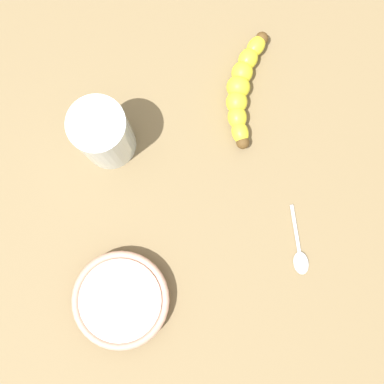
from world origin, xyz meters
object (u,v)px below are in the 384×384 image
object	(u,v)px
ceramic_bowl	(118,301)
banana	(240,89)
teaspoon	(298,260)
smoothie_glass	(101,136)

from	to	relation	value
ceramic_bowl	banana	bearing A→B (deg)	38.75
ceramic_bowl	teaspoon	distance (cm)	28.96
smoothie_glass	ceramic_bowl	distance (cm)	25.53
banana	teaspoon	distance (cm)	29.23
banana	ceramic_bowl	world-z (taller)	banana
smoothie_glass	teaspoon	world-z (taller)	smoothie_glass
teaspoon	ceramic_bowl	bearing A→B (deg)	-85.35
smoothie_glass	ceramic_bowl	xyz separation A→B (cm)	(-6.94, -24.22, -4.09)
banana	ceramic_bowl	distance (cm)	39.05
banana	ceramic_bowl	bearing A→B (deg)	-18.50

